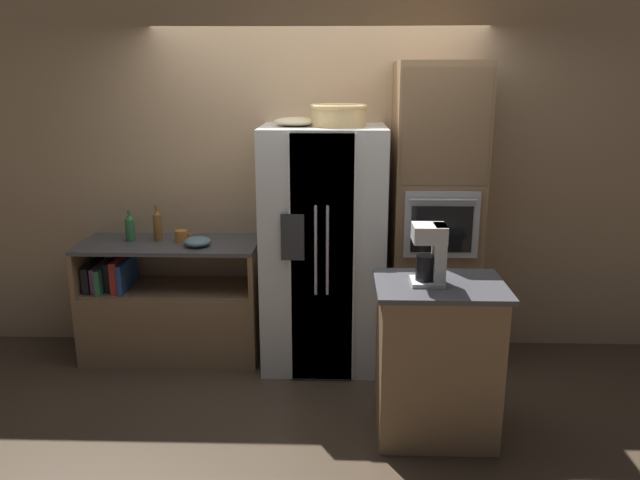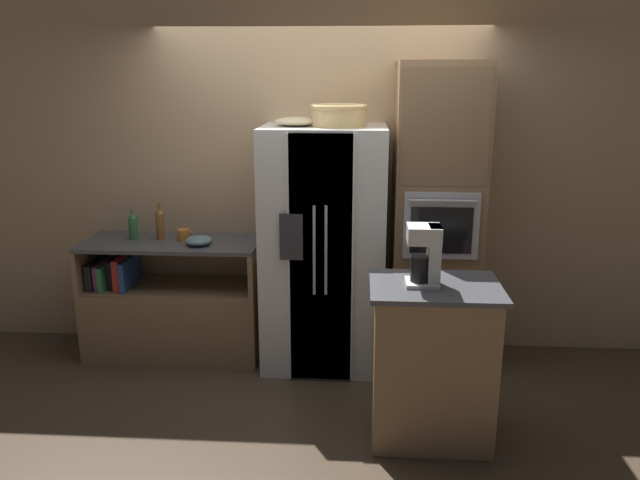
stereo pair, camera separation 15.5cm
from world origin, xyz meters
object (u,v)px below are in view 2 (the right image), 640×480
Objects in this scene: refrigerator at (324,249)px; mug at (184,235)px; wall_oven at (436,219)px; wicker_basket at (339,114)px; fruit_bowl at (296,121)px; bottle_short at (160,224)px; coffee_maker at (427,253)px; bottle_tall at (133,226)px; mixing_bowl at (199,240)px.

refrigerator reaches higher than mug.
wall_oven is 17.43× the size of mug.
wicker_basket is 3.18× the size of mug.
fruit_bowl is 1.08× the size of bottle_short.
mug is at bearing 174.53° from refrigerator.
wall_oven reaches higher than coffee_maker.
refrigerator reaches higher than bottle_short.
wall_oven is at bearing 2.22° from fruit_bowl.
refrigerator is 5.85× the size of fruit_bowl.
wall_oven reaches higher than bottle_tall.
wall_oven is 1.77m from mixing_bowl.
bottle_tall reaches higher than mixing_bowl.
fruit_bowl reaches higher than refrigerator.
fruit_bowl is at bearing -177.78° from wall_oven.
refrigerator is at bearing -5.80° from bottle_short.
fruit_bowl is (-1.02, -0.04, 0.70)m from wall_oven.
fruit_bowl is at bearing -5.93° from bottle_short.
bottle_tall is 1.17× the size of mixing_bowl.
coffee_maker is at bearing -56.86° from refrigerator.
mixing_bowl is (0.34, -0.15, -0.09)m from bottle_short.
bottle_tall is 0.82× the size of bottle_short.
mixing_bowl is (-0.74, -0.04, -0.88)m from fruit_bowl.
wall_oven is 5.48× the size of wicker_basket.
wicker_basket is 1.40m from mixing_bowl.
fruit_bowl reaches higher than coffee_maker.
bottle_short is at bearing 172.31° from mug.
mug is 0.64× the size of mixing_bowl.
fruit_bowl is 0.87× the size of coffee_maker.
mixing_bowl is at bearing -23.74° from bottle_short.
wicker_basket is at bearing -3.53° from refrigerator.
wall_oven is 7.30× the size of fruit_bowl.
coffee_maker is at bearing -32.41° from mug.
bottle_tall is at bearing 175.18° from refrigerator.
fruit_bowl is 1.48m from coffee_maker.
wall_oven is at bearing 4.01° from refrigerator.
mixing_bowl is (-1.76, -0.08, -0.18)m from wall_oven.
bottle_tall is at bearing 175.27° from wicker_basket.
bottle_tall is 0.21m from bottle_short.
fruit_bowl is 1.53× the size of mixing_bowl.
bottle_tall is (-1.28, 0.11, -0.81)m from fruit_bowl.
wall_oven is (0.82, 0.06, 0.23)m from refrigerator.
fruit_bowl is 1.52m from bottle_tall.
wicker_basket is 1.62m from bottle_short.
mug is (0.40, -0.02, -0.06)m from bottle_tall.
wicker_basket is 1.74× the size of bottle_tall.
bottle_short is 0.21m from mug.
coffee_maker is at bearing -27.73° from bottle_tall.
wall_oven is 2.10m from bottle_short.
coffee_maker reaches higher than bottle_tall.
wicker_basket reaches higher than bottle_short.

